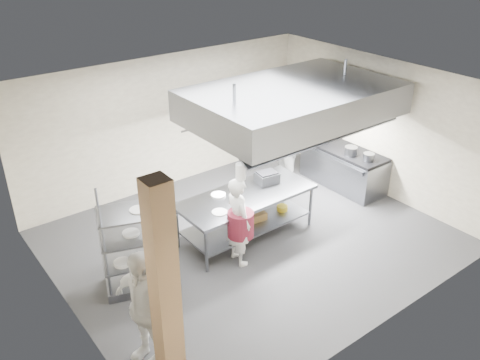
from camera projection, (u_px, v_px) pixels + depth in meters
floor at (252, 239)px, 9.80m from camera, size 7.00×7.00×0.00m
ceiling at (253, 89)px, 8.42m from camera, size 7.00×7.00×0.00m
wall_back at (168, 122)px, 11.23m from camera, size 7.00×0.00×7.00m
wall_left at (61, 236)px, 7.22m from camera, size 0.00×6.00×6.00m
wall_right at (378, 126)px, 11.00m from camera, size 0.00×6.00×6.00m
column at (164, 288)px, 6.21m from camera, size 0.30×0.30×3.00m
exhaust_hood at (293, 102)px, 9.68m from camera, size 4.00×2.50×0.60m
hood_strip_a at (256, 128)px, 9.34m from camera, size 1.60×0.12×0.04m
hood_strip_b at (325, 108)px, 10.31m from camera, size 1.60×0.12×0.04m
wall_shelf at (237, 108)px, 12.08m from camera, size 1.50×0.28×0.04m
island at (246, 215)px, 9.72m from camera, size 2.68×1.13×0.91m
island_worktop at (246, 196)px, 9.52m from camera, size 2.68×1.13×0.06m
island_undershelf at (246, 222)px, 9.79m from camera, size 2.46×1.02×0.04m
pass_rack at (138, 240)px, 8.19m from camera, size 1.35×1.05×1.78m
cooking_range at (343, 168)px, 11.62m from camera, size 0.80×2.00×0.84m
range_top at (345, 150)px, 11.41m from camera, size 0.78×1.96×0.06m
chef_head at (238, 221)px, 8.82m from camera, size 0.46×0.64×1.67m
chef_line at (283, 145)px, 11.37m from camera, size 0.88×1.06×1.98m
chef_plating at (144, 308)px, 6.74m from camera, size 0.70×1.14×1.82m
griddle at (267, 178)px, 9.90m from camera, size 0.45×0.37×0.20m
wicker_basket at (257, 216)px, 9.80m from camera, size 0.37×0.27×0.15m
stockpot at (351, 151)px, 11.08m from camera, size 0.28×0.28×0.19m
plate_stack at (140, 257)px, 8.34m from camera, size 0.28×0.28×0.05m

